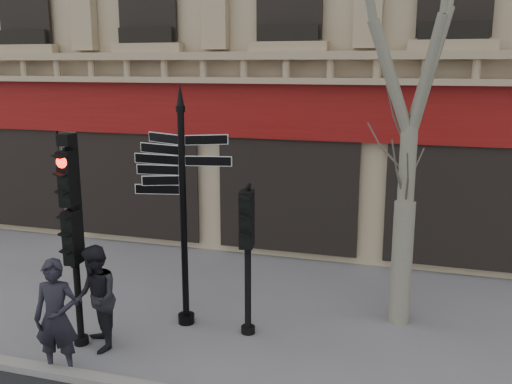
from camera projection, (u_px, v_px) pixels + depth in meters
ground at (216, 352)px, 9.43m from camera, size 80.00×80.00×0.00m
fingerpost at (182, 166)px, 9.87m from camera, size 1.87×1.87×4.36m
traffic_signal_main at (72, 215)px, 9.22m from camera, size 0.41×0.30×3.60m
traffic_signal_secondary at (248, 235)px, 9.72m from camera, size 0.48×0.37×2.60m
pedestrian_a at (56, 318)px, 8.60m from camera, size 0.76×0.60×1.84m
pedestrian_b at (95, 299)px, 9.37m from camera, size 1.07×1.10×1.78m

